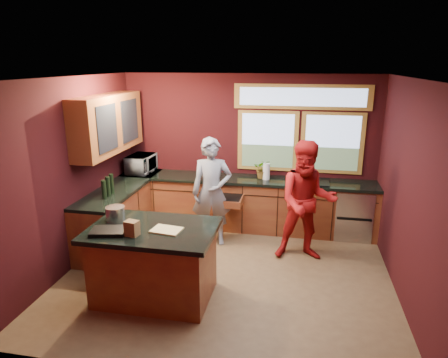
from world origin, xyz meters
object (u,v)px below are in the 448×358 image
(island, at_px, (154,262))
(stock_pot, at_px, (115,213))
(cutting_board, at_px, (167,230))
(person_red, at_px, (307,202))
(person_grey, at_px, (212,192))

(island, distance_m, stock_pot, 0.80)
(island, distance_m, cutting_board, 0.52)
(island, xyz_separation_m, stock_pot, (-0.55, 0.15, 0.56))
(island, bearing_deg, person_red, 37.62)
(island, relative_size, cutting_board, 4.43)
(island, bearing_deg, cutting_board, -14.04)
(island, height_order, stock_pot, stock_pot)
(island, height_order, cutting_board, cutting_board)
(person_grey, xyz_separation_m, person_red, (1.49, -0.25, 0.03))
(island, bearing_deg, person_grey, 77.84)
(person_red, bearing_deg, cutting_board, -145.25)
(island, distance_m, person_grey, 1.77)
(person_grey, bearing_deg, stock_pot, -133.11)
(person_grey, xyz_separation_m, stock_pot, (-0.91, -1.53, 0.15))
(island, height_order, person_grey, person_grey)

